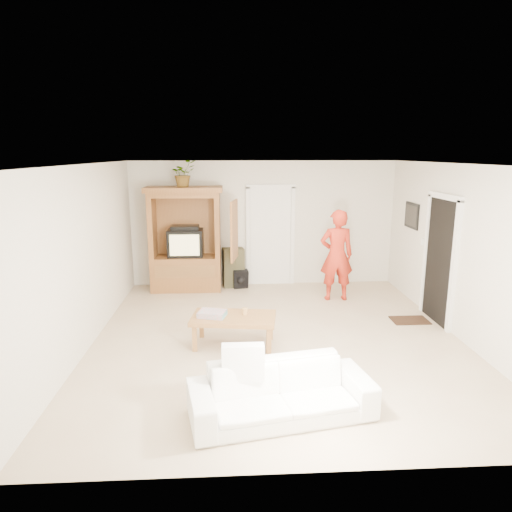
{
  "coord_description": "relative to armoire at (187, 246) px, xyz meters",
  "views": [
    {
      "loc": [
        -0.69,
        -6.46,
        2.75
      ],
      "look_at": [
        -0.29,
        0.6,
        1.15
      ],
      "focal_mm": 32.0,
      "sensor_mm": 36.0,
      "label": 1
    }
  ],
  "objects": [
    {
      "name": "floor",
      "position": [
        1.58,
        -2.66,
        -0.91
      ],
      "size": [
        6.0,
        6.0,
        0.0
      ],
      "primitive_type": "plane",
      "color": "tan",
      "rests_on": "ground"
    },
    {
      "name": "ceiling",
      "position": [
        1.58,
        -2.66,
        1.69
      ],
      "size": [
        6.0,
        6.0,
        0.0
      ],
      "primitive_type": "plane",
      "rotation": [
        3.14,
        0.0,
        0.0
      ],
      "color": "white",
      "rests_on": "floor"
    },
    {
      "name": "wall_back",
      "position": [
        1.58,
        0.34,
        0.39
      ],
      "size": [
        5.5,
        0.0,
        5.5
      ],
      "primitive_type": "plane",
      "rotation": [
        1.57,
        0.0,
        0.0
      ],
      "color": "silver",
      "rests_on": "floor"
    },
    {
      "name": "wall_front",
      "position": [
        1.58,
        -5.66,
        0.39
      ],
      "size": [
        5.5,
        0.0,
        5.5
      ],
      "primitive_type": "plane",
      "rotation": [
        -1.57,
        0.0,
        0.0
      ],
      "color": "silver",
      "rests_on": "floor"
    },
    {
      "name": "wall_left",
      "position": [
        -1.17,
        -2.66,
        0.39
      ],
      "size": [
        0.0,
        6.0,
        6.0
      ],
      "primitive_type": "plane",
      "rotation": [
        1.57,
        0.0,
        1.57
      ],
      "color": "silver",
      "rests_on": "floor"
    },
    {
      "name": "wall_right",
      "position": [
        4.33,
        -2.66,
        0.39
      ],
      "size": [
        0.0,
        6.0,
        6.0
      ],
      "primitive_type": "plane",
      "rotation": [
        1.57,
        0.0,
        -1.57
      ],
      "color": "silver",
      "rests_on": "floor"
    },
    {
      "name": "armoire",
      "position": [
        0.0,
        0.0,
        0.0
      ],
      "size": [
        1.82,
        1.14,
        2.1
      ],
      "color": "brown",
      "rests_on": "floor"
    },
    {
      "name": "door_back",
      "position": [
        1.73,
        0.31,
        0.11
      ],
      "size": [
        0.85,
        0.05,
        2.04
      ],
      "primitive_type": "cube",
      "color": "white",
      "rests_on": "floor"
    },
    {
      "name": "doorway_right",
      "position": [
        4.3,
        -2.06,
        0.11
      ],
      "size": [
        0.05,
        0.9,
        2.04
      ],
      "primitive_type": "cube",
      "color": "black",
      "rests_on": "floor"
    },
    {
      "name": "framed_picture",
      "position": [
        4.31,
        -0.76,
        0.69
      ],
      "size": [
        0.03,
        0.6,
        0.48
      ],
      "primitive_type": "cube",
      "color": "black",
      "rests_on": "wall_right"
    },
    {
      "name": "doormat",
      "position": [
        3.88,
        -2.06,
        -0.9
      ],
      "size": [
        0.6,
        0.4,
        0.02
      ],
      "primitive_type": "cube",
      "color": "#382316",
      "rests_on": "floor"
    },
    {
      "name": "plant",
      "position": [
        -0.02,
        -0.03,
        1.45
      ],
      "size": [
        0.62,
        0.61,
        0.52
      ],
      "primitive_type": "imported",
      "rotation": [
        0.0,
        0.0,
        0.73
      ],
      "color": "#4C7238",
      "rests_on": "armoire"
    },
    {
      "name": "man",
      "position": [
        2.88,
        -0.83,
        -0.04
      ],
      "size": [
        0.63,
        0.42,
        1.74
      ],
      "primitive_type": "imported",
      "rotation": [
        0.0,
        0.0,
        3.14
      ],
      "color": "red",
      "rests_on": "floor"
    },
    {
      "name": "sofa",
      "position": [
        1.4,
        -4.76,
        -0.63
      ],
      "size": [
        2.04,
        1.11,
        0.56
      ],
      "primitive_type": "imported",
      "rotation": [
        0.0,
        0.0,
        0.19
      ],
      "color": "white",
      "rests_on": "floor"
    },
    {
      "name": "coffee_table",
      "position": [
        0.92,
        -2.88,
        -0.52
      ],
      "size": [
        1.28,
        0.81,
        0.45
      ],
      "rotation": [
        0.0,
        0.0,
        -0.13
      ],
      "color": "#9C6635",
      "rests_on": "floor"
    },
    {
      "name": "towel",
      "position": [
        0.61,
        -2.88,
        -0.42
      ],
      "size": [
        0.44,
        0.37,
        0.08
      ],
      "primitive_type": "cube",
      "rotation": [
        0.0,
        0.0,
        -0.26
      ],
      "color": "#FF5462",
      "rests_on": "coffee_table"
    },
    {
      "name": "candle",
      "position": [
        1.08,
        -2.82,
        -0.41
      ],
      "size": [
        0.08,
        0.08,
        0.1
      ],
      "primitive_type": "cylinder",
      "color": "tan",
      "rests_on": "coffee_table"
    },
    {
      "name": "backpack_black",
      "position": [
        1.09,
        0.01,
        -0.72
      ],
      "size": [
        0.33,
        0.23,
        0.37
      ],
      "primitive_type": null,
      "rotation": [
        0.0,
        0.0,
        0.18
      ],
      "color": "black",
      "rests_on": "floor"
    },
    {
      "name": "backpack_olive",
      "position": [
        0.94,
        0.16,
        -0.5
      ],
      "size": [
        0.47,
        0.38,
        0.81
      ],
      "primitive_type": null,
      "rotation": [
        0.0,
        0.0,
        0.16
      ],
      "color": "#47442B",
      "rests_on": "floor"
    }
  ]
}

